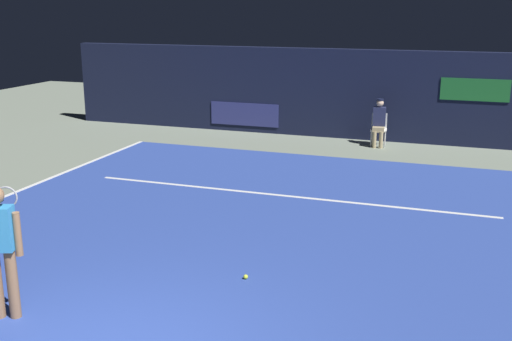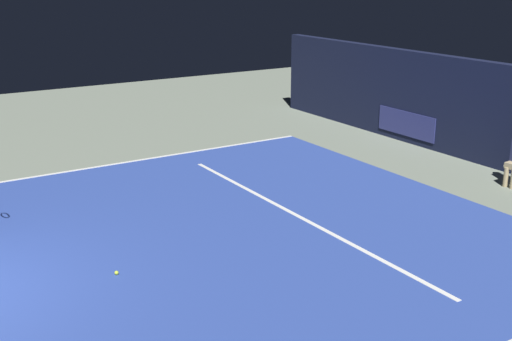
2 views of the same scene
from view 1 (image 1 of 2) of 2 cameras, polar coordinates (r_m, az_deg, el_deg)
The scene contains 8 objects.
ground_plane at distance 11.15m, azimuth -0.46°, elevation -5.24°, with size 34.43×34.43×0.00m, color gray.
court_surface at distance 11.15m, azimuth -0.46°, elevation -5.21°, with size 10.91×11.35×0.01m, color #2D479E.
line_sideline_right at distance 13.84m, azimuth -22.03°, elevation -2.25°, with size 0.10×11.35×0.01m, color white.
line_service at distance 12.93m, azimuth 2.52°, elevation -2.31°, with size 8.51×0.10×0.01m, color white.
back_wall at distance 18.59m, azimuth 8.18°, elevation 6.91°, with size 17.78×0.33×2.60m.
tennis_player at distance 8.36m, azimuth -22.24°, elevation -6.21°, with size 0.85×0.91×1.73m.
line_judge_on_chair at distance 17.69m, azimuth 11.15°, elevation 4.36°, with size 0.47×0.56×1.32m.
tennis_ball at distance 9.12m, azimuth -0.95°, elevation -9.67°, with size 0.07×0.07×0.07m, color #CCE033.
Camera 1 is at (3.54, -5.17, 3.84)m, focal length 43.85 mm.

